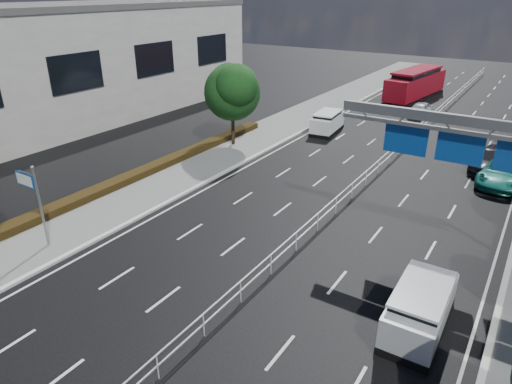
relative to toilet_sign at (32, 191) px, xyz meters
The scene contains 16 objects.
ground 11.34m from the toilet_sign, ahead, with size 160.00×160.00×0.00m, color black.
sidewalk_near 2.93m from the toilet_sign, behind, with size 5.00×140.00×0.14m, color slate.
kerb_near 3.48m from the toilet_sign, ahead, with size 0.25×140.00×0.15m, color silver.
median_fence 25.14m from the toilet_sign, 64.04° to the left, with size 0.05×85.00×1.02m.
hedge_near 6.10m from the toilet_sign, 115.13° to the left, with size 1.00×36.00×0.44m, color black.
toilet_sign is the anchor object (origin of this frame).
overhead_gantry 20.52m from the toilet_sign, 29.60° to the left, with size 10.24×0.38×7.45m.
near_building 26.29m from the toilet_sign, 136.62° to the left, with size 12.00×38.00×10.00m, color #BAB6A7.
near_tree_back 18.07m from the toilet_sign, 93.14° to the left, with size 4.84×4.51×6.69m.
white_minivan 25.92m from the toilet_sign, 81.53° to the left, with size 2.25×4.42×1.85m.
red_bus 43.60m from the toilet_sign, 81.15° to the left, with size 4.18×11.67×3.41m.
near_car_silver 37.41m from the toilet_sign, 75.41° to the left, with size 1.64×4.08×1.39m, color #B4B7BC.
near_car_dark 58.65m from the toilet_sign, 86.22° to the left, with size 1.63×4.69×1.54m, color black.
silver_minivan 18.03m from the toilet_sign, 12.68° to the left, with size 1.95×4.47×1.84m.
parked_car_teal 28.14m from the toilet_sign, 48.86° to the left, with size 2.61×5.65×1.57m, color #1A756A.
parked_car_dark 29.32m from the toilet_sign, 53.34° to the left, with size 2.15×5.30×1.54m, color black.
Camera 1 is at (8.78, -10.91, 11.85)m, focal length 32.00 mm.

